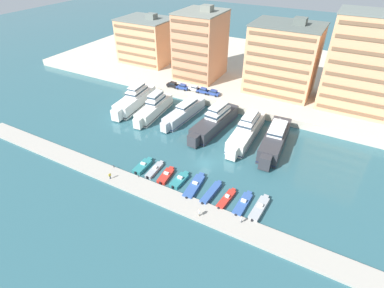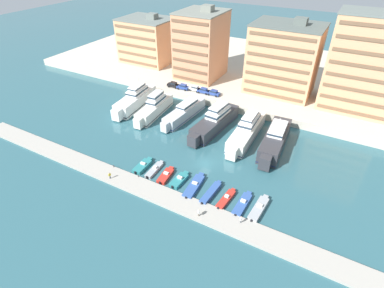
# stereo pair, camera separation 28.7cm
# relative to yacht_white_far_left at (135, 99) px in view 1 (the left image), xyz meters

# --- Properties ---
(ground_plane) EXTENTS (400.00, 400.00, 0.00)m
(ground_plane) POSITION_rel_yacht_white_far_left_xyz_m (32.77, -15.48, -2.51)
(ground_plane) COLOR #2D5B66
(quay_promenade) EXTENTS (180.00, 70.00, 2.39)m
(quay_promenade) POSITION_rel_yacht_white_far_left_xyz_m (32.77, 46.43, -1.32)
(quay_promenade) COLOR beige
(quay_promenade) RESTS_ON ground
(pier_dock) EXTENTS (120.00, 4.90, 0.57)m
(pier_dock) POSITION_rel_yacht_white_far_left_xyz_m (32.77, -29.92, -2.23)
(pier_dock) COLOR #A8A399
(pier_dock) RESTS_ON ground
(yacht_white_far_left) EXTENTS (6.43, 21.28, 8.46)m
(yacht_white_far_left) POSITION_rel_yacht_white_far_left_xyz_m (0.00, 0.00, 0.00)
(yacht_white_far_left) COLOR white
(yacht_white_far_left) RESTS_ON ground
(yacht_ivory_left) EXTENTS (5.44, 19.43, 8.36)m
(yacht_ivory_left) POSITION_rel_yacht_white_far_left_xyz_m (8.27, -1.30, -0.14)
(yacht_ivory_left) COLOR silver
(yacht_ivory_left) RESTS_ON ground
(yacht_silver_mid_left) EXTENTS (5.07, 20.32, 6.47)m
(yacht_silver_mid_left) POSITION_rel_yacht_white_far_left_xyz_m (17.37, 1.07, -0.58)
(yacht_silver_mid_left) COLOR silver
(yacht_silver_mid_left) RESTS_ON ground
(yacht_charcoal_center_left) EXTENTS (6.68, 22.78, 8.55)m
(yacht_charcoal_center_left) POSITION_rel_yacht_white_far_left_xyz_m (27.92, 0.04, -0.03)
(yacht_charcoal_center_left) COLOR #333338
(yacht_charcoal_center_left) RESTS_ON ground
(yacht_ivory_center) EXTENTS (5.22, 22.96, 8.14)m
(yacht_ivory_center) POSITION_rel_yacht_white_far_left_xyz_m (37.35, -0.03, -0.16)
(yacht_ivory_center) COLOR silver
(yacht_ivory_center) RESTS_ON ground
(yacht_charcoal_center_right) EXTENTS (5.98, 21.73, 7.10)m
(yacht_charcoal_center_right) POSITION_rel_yacht_white_far_left_xyz_m (45.22, -0.84, -0.28)
(yacht_charcoal_center_right) COLOR #333338
(yacht_charcoal_center_right) RESTS_ON ground
(motorboat_teal_far_left) EXTENTS (2.32, 6.42, 1.26)m
(motorboat_teal_far_left) POSITION_rel_yacht_white_far_left_xyz_m (20.50, -23.97, -2.06)
(motorboat_teal_far_left) COLOR teal
(motorboat_teal_far_left) RESTS_ON ground
(motorboat_grey_left) EXTENTS (1.83, 6.79, 1.14)m
(motorboat_grey_left) POSITION_rel_yacht_white_far_left_xyz_m (23.67, -23.71, -2.14)
(motorboat_grey_left) COLOR #9EA3A8
(motorboat_grey_left) RESTS_ON ground
(motorboat_red_mid_left) EXTENTS (2.45, 6.18, 1.21)m
(motorboat_red_mid_left) POSITION_rel_yacht_white_far_left_xyz_m (27.15, -24.23, -2.10)
(motorboat_red_mid_left) COLOR red
(motorboat_red_mid_left) RESTS_ON ground
(motorboat_teal_center_left) EXTENTS (2.36, 6.12, 1.35)m
(motorboat_teal_center_left) POSITION_rel_yacht_white_far_left_xyz_m (30.65, -24.08, -2.07)
(motorboat_teal_center_left) COLOR teal
(motorboat_teal_center_left) RESTS_ON ground
(motorboat_blue_center) EXTENTS (2.70, 8.78, 1.26)m
(motorboat_blue_center) POSITION_rel_yacht_white_far_left_xyz_m (34.44, -24.22, -2.07)
(motorboat_blue_center) COLOR #33569E
(motorboat_blue_center) RESTS_ON ground
(motorboat_blue_center_right) EXTENTS (1.90, 7.97, 1.04)m
(motorboat_blue_center_right) POSITION_rel_yacht_white_far_left_xyz_m (38.59, -24.43, -1.99)
(motorboat_blue_center_right) COLOR #33569E
(motorboat_blue_center_right) RESTS_ON ground
(motorboat_red_mid_right) EXTENTS (2.10, 6.91, 1.31)m
(motorboat_red_mid_right) POSITION_rel_yacht_white_far_left_xyz_m (42.09, -24.51, -2.08)
(motorboat_red_mid_right) COLOR red
(motorboat_red_mid_right) RESTS_ON ground
(motorboat_blue_right) EXTENTS (2.06, 7.76, 1.29)m
(motorboat_blue_right) POSITION_rel_yacht_white_far_left_xyz_m (45.54, -24.12, -2.10)
(motorboat_blue_right) COLOR #33569E
(motorboat_blue_right) RESTS_ON ground
(motorboat_grey_far_right) EXTENTS (2.33, 8.04, 1.48)m
(motorboat_grey_far_right) POSITION_rel_yacht_white_far_left_xyz_m (48.89, -23.86, -1.98)
(motorboat_grey_far_right) COLOR #9EA3A8
(motorboat_grey_far_right) RESTS_ON ground
(car_black_far_left) EXTENTS (4.19, 2.10, 1.80)m
(car_black_far_left) POSITION_rel_yacht_white_far_left_xyz_m (5.52, 14.00, 0.85)
(car_black_far_left) COLOR black
(car_black_far_left) RESTS_ON quay_promenade
(car_blue_left) EXTENTS (4.17, 2.06, 1.80)m
(car_blue_left) POSITION_rel_yacht_white_far_left_xyz_m (9.30, 14.06, 0.85)
(car_blue_left) COLOR #28428E
(car_blue_left) RESTS_ON quay_promenade
(car_silver_mid_left) EXTENTS (4.13, 1.97, 1.80)m
(car_silver_mid_left) POSITION_rel_yacht_white_far_left_xyz_m (13.42, 14.89, 0.85)
(car_silver_mid_left) COLOR #B7BCC1
(car_silver_mid_left) RESTS_ON quay_promenade
(car_blue_center_left) EXTENTS (4.16, 2.03, 1.80)m
(car_blue_center_left) POSITION_rel_yacht_white_far_left_xyz_m (16.78, 14.74, 0.85)
(car_blue_center_left) COLOR #28428E
(car_blue_center_left) RESTS_ON quay_promenade
(car_blue_center) EXTENTS (4.11, 1.93, 1.80)m
(car_blue_center) POSITION_rel_yacht_white_far_left_xyz_m (20.39, 14.88, 0.85)
(car_blue_center) COLOR #28428E
(car_blue_center) RESTS_ON quay_promenade
(apartment_block_far_left) EXTENTS (20.11, 16.05, 18.74)m
(apartment_block_far_left) POSITION_rel_yacht_white_far_left_xyz_m (-17.14, 31.75, 8.29)
(apartment_block_far_left) COLOR tan
(apartment_block_far_left) RESTS_ON quay_promenade
(apartment_block_left) EXTENTS (14.74, 16.75, 24.39)m
(apartment_block_left) POSITION_rel_yacht_white_far_left_xyz_m (8.90, 27.75, 11.13)
(apartment_block_left) COLOR tan
(apartment_block_left) RESTS_ON quay_promenade
(apartment_block_mid_left) EXTENTS (20.94, 15.50, 23.45)m
(apartment_block_mid_left) POSITION_rel_yacht_white_far_left_xyz_m (37.75, 28.53, 10.65)
(apartment_block_mid_left) COLOR tan
(apartment_block_mid_left) RESTS_ON quay_promenade
(apartment_block_center_left) EXTENTS (19.51, 12.64, 29.04)m
(apartment_block_center_left) POSITION_rel_yacht_white_far_left_xyz_m (60.27, 26.77, 13.46)
(apartment_block_center_left) COLOR tan
(apartment_block_center_left) RESTS_ON quay_promenade
(pedestrian_near_edge) EXTENTS (0.32, 0.60, 1.60)m
(pedestrian_near_edge) POSITION_rel_yacht_white_far_left_xyz_m (16.90, -31.18, -1.00)
(pedestrian_near_edge) COLOR #282D3D
(pedestrian_near_edge) RESTS_ON pier_dock
(pedestrian_mid_deck) EXTENTS (0.49, 0.54, 1.75)m
(pedestrian_mid_deck) POSITION_rel_yacht_white_far_left_xyz_m (39.25, -31.29, -0.91)
(pedestrian_mid_deck) COLOR #7A6B56
(pedestrian_mid_deck) RESTS_ON pier_dock
(pedestrian_far_side) EXTENTS (0.27, 0.63, 1.64)m
(pedestrian_far_side) POSITION_rel_yacht_white_far_left_xyz_m (46.98, -28.94, -0.97)
(pedestrian_far_side) COLOR #4C515B
(pedestrian_far_side) RESTS_ON pier_dock
(bollard_west) EXTENTS (0.20, 0.20, 0.61)m
(bollard_west) POSITION_rel_yacht_white_far_left_xyz_m (14.93, -27.72, -1.62)
(bollard_west) COLOR #2D2D33
(bollard_west) RESTS_ON pier_dock
(bollard_west_mid) EXTENTS (0.20, 0.20, 0.61)m
(bollard_west_mid) POSITION_rel_yacht_white_far_left_xyz_m (22.11, -27.72, -1.62)
(bollard_west_mid) COLOR #2D2D33
(bollard_west_mid) RESTS_ON pier_dock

